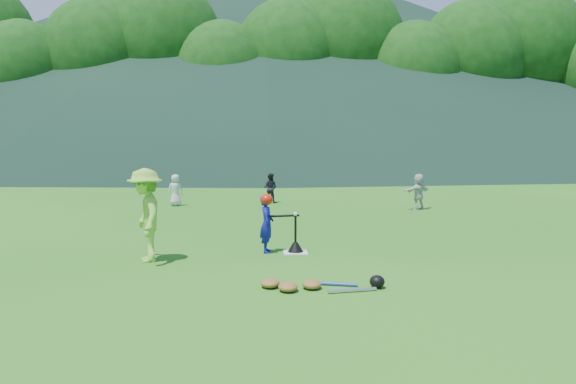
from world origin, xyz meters
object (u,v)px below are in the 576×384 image
object	(u,v)px
fielder_d	(418,192)
batting_tee	(295,246)
equipment_pile	(312,284)
fielder_b	(270,188)
fielder_a	(176,190)
batter_child	(267,224)
adult_coach	(146,215)
home_plate	(295,252)

from	to	relation	value
fielder_d	batting_tee	bearing A→B (deg)	25.30
equipment_pile	fielder_b	bearing A→B (deg)	91.88
fielder_d	fielder_a	bearing A→B (deg)	-40.26
batter_child	fielder_b	world-z (taller)	batter_child
adult_coach	fielder_d	world-z (taller)	adult_coach
fielder_d	adult_coach	bearing A→B (deg)	13.83
fielder_b	fielder_d	bearing A→B (deg)	178.02
batter_child	adult_coach	world-z (taller)	adult_coach
fielder_b	batting_tee	xyz separation A→B (m)	(0.28, -7.92, -0.36)
fielder_a	fielder_b	distance (m)	3.06
fielder_d	equipment_pile	distance (m)	9.43
fielder_d	equipment_pile	bearing A→B (deg)	34.26
batting_tee	equipment_pile	xyz separation A→B (m)	(0.06, -2.51, -0.06)
fielder_d	batter_child	bearing A→B (deg)	21.62
fielder_b	adult_coach	bearing A→B (deg)	96.07
batter_child	batting_tee	distance (m)	0.68
home_plate	fielder_d	bearing A→B (deg)	55.68
home_plate	fielder_b	size ratio (longest dim) A/B	0.46
home_plate	fielder_d	xyz separation A→B (m)	(4.10, 6.00, 0.53)
equipment_pile	batting_tee	bearing A→B (deg)	91.45
home_plate	batter_child	xyz separation A→B (m)	(-0.54, 0.07, 0.53)
adult_coach	fielder_a	world-z (taller)	adult_coach
batter_child	equipment_pile	size ratio (longest dim) A/B	0.60
batter_child	fielder_d	size ratio (longest dim) A/B	1.01
home_plate	fielder_b	world-z (taller)	fielder_b
batting_tee	equipment_pile	world-z (taller)	batting_tee
adult_coach	fielder_b	size ratio (longest dim) A/B	1.67
fielder_a	equipment_pile	world-z (taller)	fielder_a
fielder_b	batting_tee	bearing A→B (deg)	113.74
home_plate	fielder_b	bearing A→B (deg)	92.01
home_plate	fielder_a	world-z (taller)	fielder_a
batter_child	fielder_d	world-z (taller)	batter_child
adult_coach	fielder_d	size ratio (longest dim) A/B	1.53
adult_coach	fielder_a	bearing A→B (deg)	167.60
fielder_d	equipment_pile	size ratio (longest dim) A/B	0.60
adult_coach	fielder_d	distance (m)	9.43
batter_child	batting_tee	xyz separation A→B (m)	(0.54, -0.07, -0.41)
adult_coach	fielder_b	bearing A→B (deg)	147.51
adult_coach	equipment_pile	bearing A→B (deg)	37.71
fielder_a	fielder_d	distance (m)	7.47
fielder_a	fielder_b	xyz separation A→B (m)	(2.99, 0.64, -0.01)
fielder_d	batting_tee	size ratio (longest dim) A/B	1.58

